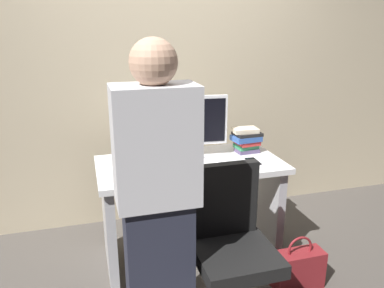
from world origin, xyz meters
TOP-DOWN VIEW (x-y plane):
  - ground_plane at (0.00, 0.00)m, footprint 9.00×9.00m
  - wall_back at (0.00, 0.76)m, footprint 6.40×0.10m
  - desk at (0.00, 0.00)m, footprint 1.31×0.66m
  - office_chair at (0.05, -0.71)m, footprint 0.52×0.52m
  - person_at_desk at (-0.38, -0.76)m, footprint 0.40×0.24m
  - monitor at (0.03, 0.11)m, footprint 0.54×0.16m
  - keyboard at (-0.10, -0.09)m, footprint 0.43×0.15m
  - mouse at (0.18, -0.09)m, footprint 0.06×0.10m
  - cup_near_keyboard at (-0.50, -0.20)m, footprint 0.07×0.07m
  - book_stack at (0.47, 0.10)m, footprint 0.22×0.18m
  - cell_phone at (0.43, -0.12)m, footprint 0.07×0.15m
  - handbag at (0.59, -0.56)m, footprint 0.34×0.14m

SIDE VIEW (x-z plane):
  - ground_plane at x=0.00m, z-range 0.00..0.00m
  - handbag at x=0.59m, z-range -0.05..0.33m
  - office_chair at x=0.05m, z-range -0.04..0.90m
  - desk at x=0.00m, z-range 0.13..0.89m
  - cell_phone at x=0.43m, z-range 0.75..0.76m
  - keyboard at x=-0.10m, z-range 0.75..0.77m
  - mouse at x=0.18m, z-range 0.75..0.79m
  - cup_near_keyboard at x=-0.50m, z-range 0.75..0.84m
  - person_at_desk at x=-0.38m, z-range 0.02..1.66m
  - book_stack at x=0.47m, z-range 0.76..0.95m
  - monitor at x=0.03m, z-range 0.78..1.24m
  - wall_back at x=0.00m, z-range 0.00..3.00m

